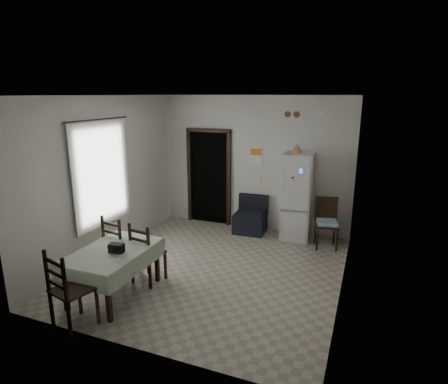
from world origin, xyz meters
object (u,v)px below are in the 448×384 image
at_px(fridge, 297,197).
at_px(navy_seat, 250,215).
at_px(corner_chair, 327,224).
at_px(dining_chair_far_right, 148,252).
at_px(dining_chair_far_left, 122,245).
at_px(dining_table, 114,273).
at_px(dining_chair_near_head, 72,288).

bearing_deg(fridge, navy_seat, 178.14).
xyz_separation_m(corner_chair, dining_chair_far_right, (-2.47, -2.43, 0.01)).
relative_size(fridge, dining_chair_far_left, 1.72).
bearing_deg(corner_chair, navy_seat, 156.86).
relative_size(dining_table, dining_chair_far_left, 1.33).
relative_size(dining_chair_far_left, dining_chair_far_right, 1.04).
relative_size(navy_seat, corner_chair, 0.80).
height_order(dining_chair_far_right, dining_chair_near_head, dining_chair_near_head).
xyz_separation_m(dining_chair_far_left, dining_chair_far_right, (0.54, -0.05, -0.02)).
distance_m(dining_table, dining_chair_near_head, 0.86).
xyz_separation_m(fridge, dining_chair_far_right, (-1.83, -2.69, -0.39)).
bearing_deg(dining_chair_far_left, dining_table, 126.57).
distance_m(dining_table, dining_chair_far_left, 0.70).
xyz_separation_m(dining_table, dining_chair_far_right, (0.23, 0.56, 0.14)).
distance_m(navy_seat, dining_table, 3.42).
bearing_deg(navy_seat, corner_chair, -11.45).
relative_size(navy_seat, dining_chair_far_right, 0.79).
relative_size(fridge, dining_table, 1.29).
bearing_deg(corner_chair, dining_table, -146.20).
xyz_separation_m(dining_table, dining_chair_far_left, (-0.31, 0.61, 0.16)).
relative_size(dining_table, dining_chair_far_right, 1.39).
bearing_deg(dining_chair_near_head, navy_seat, -89.90).
relative_size(fridge, corner_chair, 1.83).
xyz_separation_m(navy_seat, dining_table, (-1.07, -3.25, -0.03)).
bearing_deg(dining_chair_near_head, dining_chair_far_left, -62.86).
xyz_separation_m(corner_chair, dining_chair_near_head, (-2.69, -3.82, 0.05)).
height_order(dining_chair_far_left, dining_chair_far_right, dining_chair_far_left).
distance_m(navy_seat, corner_chair, 1.66).
height_order(navy_seat, dining_table, navy_seat).
bearing_deg(fridge, dining_chair_far_right, -126.06).
relative_size(fridge, dining_chair_near_head, 1.66).
distance_m(corner_chair, dining_table, 4.03).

